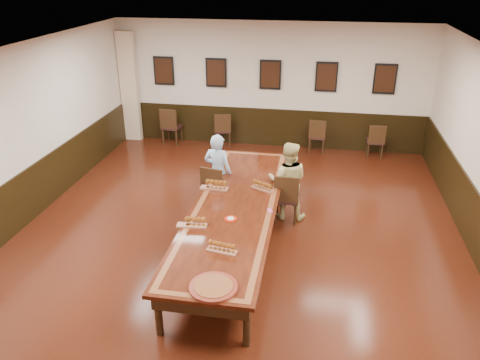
% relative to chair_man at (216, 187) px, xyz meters
% --- Properties ---
extents(floor, '(8.00, 10.00, 0.02)m').
position_rel_chair_man_xyz_m(floor, '(0.59, -1.18, -0.49)').
color(floor, black).
rests_on(floor, ground).
extents(ceiling, '(8.00, 10.00, 0.02)m').
position_rel_chair_man_xyz_m(ceiling, '(0.59, -1.18, 2.73)').
color(ceiling, white).
rests_on(ceiling, floor).
extents(wall_back, '(8.00, 0.02, 3.20)m').
position_rel_chair_man_xyz_m(wall_back, '(0.59, 3.83, 1.12)').
color(wall_back, beige).
rests_on(wall_back, floor).
extents(wall_left, '(0.02, 10.00, 3.20)m').
position_rel_chair_man_xyz_m(wall_left, '(-3.42, -1.18, 1.12)').
color(wall_left, beige).
rests_on(wall_left, floor).
extents(chair_man, '(0.54, 0.57, 0.96)m').
position_rel_chair_man_xyz_m(chair_man, '(0.00, 0.00, 0.00)').
color(chair_man, black).
rests_on(chair_man, floor).
extents(chair_woman, '(0.46, 0.50, 0.97)m').
position_rel_chair_man_xyz_m(chair_woman, '(1.39, -0.16, 0.00)').
color(chair_woman, black).
rests_on(chair_woman, floor).
extents(spare_chair_a, '(0.51, 0.55, 1.00)m').
position_rel_chair_man_xyz_m(spare_chair_a, '(-1.99, 3.48, 0.02)').
color(spare_chair_a, black).
rests_on(spare_chair_a, floor).
extents(spare_chair_b, '(0.51, 0.54, 0.91)m').
position_rel_chair_man_xyz_m(spare_chair_b, '(-0.61, 3.58, -0.03)').
color(spare_chair_b, black).
rests_on(spare_chair_b, floor).
extents(spare_chair_c, '(0.45, 0.49, 0.90)m').
position_rel_chair_man_xyz_m(spare_chair_c, '(1.88, 3.52, -0.03)').
color(spare_chair_c, black).
rests_on(spare_chair_c, floor).
extents(spare_chair_d, '(0.42, 0.45, 0.87)m').
position_rel_chair_man_xyz_m(spare_chair_d, '(3.32, 3.43, -0.05)').
color(spare_chair_d, black).
rests_on(spare_chair_d, floor).
extents(person_man, '(0.63, 0.48, 1.54)m').
position_rel_chair_man_xyz_m(person_man, '(0.02, 0.10, 0.29)').
color(person_man, '#508FCA').
rests_on(person_man, floor).
extents(person_woman, '(0.76, 0.59, 1.52)m').
position_rel_chair_man_xyz_m(person_woman, '(1.39, -0.05, 0.28)').
color(person_woman, '#D8CC87').
rests_on(person_woman, floor).
extents(pink_phone, '(0.10, 0.14, 0.01)m').
position_rel_chair_man_xyz_m(pink_phone, '(1.19, -1.25, 0.27)').
color(pink_phone, '#DD49A4').
rests_on(pink_phone, conference_table).
extents(curtain, '(0.45, 0.18, 2.90)m').
position_rel_chair_man_xyz_m(curtain, '(-3.16, 3.64, 0.97)').
color(curtain, '#D3B391').
rests_on(curtain, floor).
extents(wainscoting, '(8.00, 10.00, 1.00)m').
position_rel_chair_man_xyz_m(wainscoting, '(0.59, -1.18, 0.02)').
color(wainscoting, black).
rests_on(wainscoting, floor).
extents(conference_table, '(1.40, 5.00, 0.76)m').
position_rel_chair_man_xyz_m(conference_table, '(0.59, -1.18, 0.13)').
color(conference_table, black).
rests_on(conference_table, floor).
extents(posters, '(6.14, 0.04, 0.74)m').
position_rel_chair_man_xyz_m(posters, '(0.59, 3.76, 1.42)').
color(posters, black).
rests_on(posters, wall_back).
extents(flight_a, '(0.51, 0.17, 0.19)m').
position_rel_chair_man_xyz_m(flight_a, '(0.12, -0.62, 0.36)').
color(flight_a, '#91543D').
rests_on(flight_a, conference_table).
extents(flight_b, '(0.43, 0.32, 0.16)m').
position_rel_chair_man_xyz_m(flight_b, '(0.97, -0.49, 0.34)').
color(flight_b, '#91543D').
rests_on(flight_b, conference_table).
extents(flight_c, '(0.48, 0.18, 0.17)m').
position_rel_chair_man_xyz_m(flight_c, '(0.08, -1.96, 0.35)').
color(flight_c, '#91543D').
rests_on(flight_c, conference_table).
extents(flight_d, '(0.45, 0.21, 0.16)m').
position_rel_chair_man_xyz_m(flight_d, '(0.66, -2.57, 0.34)').
color(flight_d, '#91543D').
rests_on(flight_d, conference_table).
extents(red_plate_grp, '(0.21, 0.21, 0.03)m').
position_rel_chair_man_xyz_m(red_plate_grp, '(0.61, -1.65, 0.28)').
color(red_plate_grp, '#B11F0B').
rests_on(red_plate_grp, conference_table).
extents(carved_platter, '(0.66, 0.66, 0.05)m').
position_rel_chair_man_xyz_m(carved_platter, '(0.73, -3.39, 0.29)').
color(carved_platter, '#5D1B12').
rests_on(carved_platter, conference_table).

